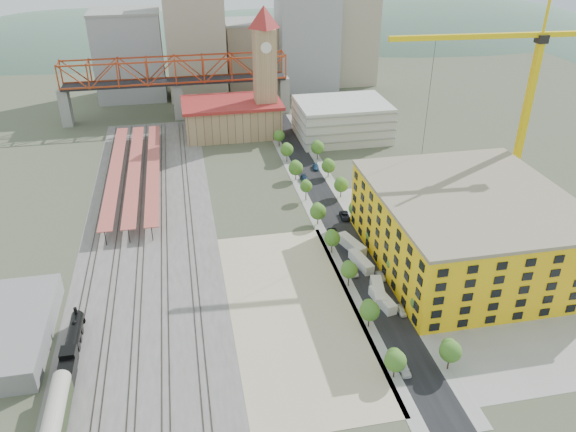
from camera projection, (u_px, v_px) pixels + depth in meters
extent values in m
plane|color=#474C38|center=(285.00, 237.00, 152.15)|extent=(400.00, 400.00, 0.00)
cube|color=#605E59|center=(150.00, 219.00, 161.03)|extent=(36.00, 165.00, 0.06)
cube|color=tan|center=(294.00, 310.00, 124.40)|extent=(28.00, 67.00, 0.06)
cube|color=black|center=(327.00, 206.00, 167.76)|extent=(12.00, 170.00, 0.06)
cube|color=gray|center=(310.00, 208.00, 166.82)|extent=(3.00, 170.00, 0.04)
cube|color=gray|center=(345.00, 204.00, 168.70)|extent=(3.00, 170.00, 0.04)
cube|color=gray|center=(473.00, 259.00, 142.64)|extent=(50.00, 90.00, 0.06)
cube|color=#382B23|center=(97.00, 223.00, 158.46)|extent=(0.12, 160.00, 0.18)
cube|color=#382B23|center=(102.00, 223.00, 158.70)|extent=(0.12, 160.00, 0.18)
cube|color=#382B23|center=(119.00, 221.00, 159.48)|extent=(0.12, 160.00, 0.18)
cube|color=#382B23|center=(124.00, 221.00, 159.73)|extent=(0.12, 160.00, 0.18)
cube|color=#382B23|center=(140.00, 219.00, 160.50)|extent=(0.12, 160.00, 0.18)
cube|color=#382B23|center=(145.00, 219.00, 160.75)|extent=(0.12, 160.00, 0.18)
cube|color=#382B23|center=(162.00, 217.00, 161.53)|extent=(0.12, 160.00, 0.18)
cube|color=#382B23|center=(167.00, 217.00, 161.77)|extent=(0.12, 160.00, 0.18)
cube|color=#382B23|center=(186.00, 215.00, 162.72)|extent=(0.12, 160.00, 0.18)
cube|color=#382B23|center=(191.00, 214.00, 162.97)|extent=(0.12, 160.00, 0.18)
cube|color=#B44745|center=(115.00, 170.00, 180.86)|extent=(4.00, 80.00, 0.25)
cylinder|color=black|center=(116.00, 176.00, 181.82)|extent=(0.24, 0.24, 4.00)
cube|color=#B44745|center=(134.00, 169.00, 181.88)|extent=(4.00, 80.00, 0.25)
cylinder|color=black|center=(135.00, 175.00, 182.84)|extent=(0.24, 0.24, 4.00)
cube|color=#B44745|center=(153.00, 168.00, 182.90)|extent=(4.00, 80.00, 0.25)
cylinder|color=black|center=(154.00, 173.00, 183.87)|extent=(0.24, 0.24, 4.00)
cube|color=tan|center=(232.00, 119.00, 218.84)|extent=(36.00, 22.00, 12.00)
cube|color=maroon|center=(231.00, 103.00, 215.71)|extent=(38.00, 24.00, 1.20)
cube|color=tan|center=(265.00, 83.00, 212.59)|extent=(8.00, 8.00, 40.00)
pyramid|color=maroon|center=(264.00, 5.00, 199.08)|extent=(12.00, 12.00, 8.00)
cylinder|color=white|center=(266.00, 48.00, 202.31)|extent=(4.00, 0.30, 4.00)
cube|color=silver|center=(342.00, 120.00, 215.05)|extent=(34.00, 26.00, 14.00)
cube|color=gray|center=(66.00, 107.00, 226.78)|extent=(4.00, 6.00, 15.00)
cube|color=gray|center=(284.00, 95.00, 242.15)|extent=(4.00, 6.00, 15.00)
cube|color=gray|center=(178.00, 101.00, 234.46)|extent=(4.00, 6.00, 15.00)
cube|color=black|center=(176.00, 82.00, 230.60)|extent=(90.00, 9.00, 1.00)
cube|color=yellow|center=(467.00, 229.00, 137.80)|extent=(44.00, 50.00, 18.00)
cube|color=gray|center=(474.00, 195.00, 133.26)|extent=(44.60, 50.60, 0.80)
cube|color=#9EA0A3|center=(129.00, 56.00, 255.56)|extent=(30.00, 25.00, 38.00)
cube|color=#B2A58C|center=(195.00, 40.00, 253.01)|extent=(26.00, 22.00, 52.00)
cube|color=gray|center=(251.00, 54.00, 275.82)|extent=(24.00, 24.00, 30.00)
cube|color=#9EA0A3|center=(307.00, 24.00, 264.43)|extent=(28.00, 22.00, 60.00)
cube|color=#B2A58C|center=(352.00, 38.00, 276.68)|extent=(22.00, 20.00, 44.00)
cube|color=brown|center=(221.00, 55.00, 282.98)|extent=(20.00, 20.00, 26.00)
ellipsoid|color=#4C6B59|center=(103.00, 145.00, 394.66)|extent=(396.00, 216.00, 180.00)
ellipsoid|color=#4C6B59|center=(272.00, 163.00, 426.73)|extent=(484.00, 264.00, 220.00)
ellipsoid|color=#4C6B59|center=(423.00, 125.00, 436.60)|extent=(418.00, 228.00, 190.00)
cylinder|color=black|center=(74.00, 334.00, 113.66)|extent=(2.61, 12.51, 2.61)
cube|color=black|center=(69.00, 357.00, 107.74)|extent=(2.92, 3.13, 3.34)
cylinder|color=black|center=(76.00, 311.00, 117.23)|extent=(0.73, 0.73, 1.67)
sphere|color=black|center=(74.00, 323.00, 114.79)|extent=(1.04, 1.04, 1.04)
cone|color=black|center=(80.00, 318.00, 120.50)|extent=(2.71, 1.67, 2.71)
cube|color=black|center=(66.00, 377.00, 104.01)|extent=(2.92, 6.25, 2.92)
cube|color=#29371E|center=(56.00, 424.00, 93.90)|extent=(3.02, 18.76, 3.34)
cylinder|color=#ADA899|center=(53.00, 417.00, 93.04)|extent=(3.23, 18.76, 3.23)
cube|color=yellow|center=(522.00, 131.00, 155.49)|extent=(1.70, 1.70, 47.87)
cube|color=black|center=(542.00, 39.00, 143.43)|extent=(2.66, 2.66, 2.13)
cube|color=yellow|center=(467.00, 37.00, 140.52)|extent=(40.43, 3.72, 1.28)
cube|color=yellow|center=(566.00, 34.00, 143.67)|extent=(12.82, 2.05, 1.28)
cube|color=yellow|center=(546.00, 17.00, 140.86)|extent=(0.53, 0.53, 8.51)
cube|color=silver|center=(383.00, 300.00, 125.75)|extent=(3.87, 9.13, 2.42)
cube|color=silver|center=(378.00, 292.00, 128.33)|extent=(4.32, 9.89, 2.62)
cube|color=silver|center=(361.00, 262.00, 139.22)|extent=(4.09, 9.42, 2.50)
cube|color=silver|center=(352.00, 245.00, 146.13)|extent=(5.46, 10.12, 2.68)
imported|color=silver|center=(404.00, 369.00, 107.63)|extent=(2.12, 4.65, 1.55)
imported|color=#A1A1A6|center=(353.00, 271.00, 136.52)|extent=(1.87, 4.53, 1.46)
imported|color=black|center=(333.00, 234.00, 152.20)|extent=(3.07, 5.64, 1.50)
imported|color=#1A324C|center=(304.00, 179.00, 182.78)|extent=(2.40, 5.33, 1.52)
imported|color=silver|center=(401.00, 311.00, 123.27)|extent=(1.63, 3.98, 1.35)
imported|color=gray|center=(381.00, 276.00, 134.76)|extent=(1.48, 3.99, 1.30)
imported|color=black|center=(345.00, 216.00, 160.94)|extent=(2.96, 5.59, 1.50)
imported|color=navy|center=(316.00, 167.00, 191.36)|extent=(2.67, 5.09, 1.41)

